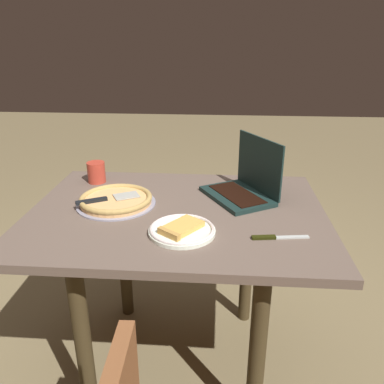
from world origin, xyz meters
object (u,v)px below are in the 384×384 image
Objects in this scene: drink_cup at (96,172)px; pizza_plate at (182,230)px; table_knife at (274,237)px; laptop at (245,184)px; dining_table at (177,236)px; pizza_tray at (116,200)px.

pizza_plate is at bearing -46.81° from drink_cup.
pizza_plate is at bearing 177.71° from table_knife.
laptop is 1.57× the size of pizza_plate.
dining_table is 5.86× the size of table_knife.
pizza_tray is at bearing -167.03° from laptop.
laptop is at bearing -10.49° from drink_cup.
dining_table is 4.94× the size of pizza_plate.
pizza_tray is 3.34× the size of drink_cup.
pizza_tray is at bearing -58.01° from drink_cup.
laptop is 3.83× the size of drink_cup.
pizza_plate is 0.66m from drink_cup.
drink_cup is (-0.78, 0.50, 0.05)m from table_knife.
pizza_plate is 0.38m from pizza_tray.
pizza_plate reaches higher than table_knife.
pizza_plate is 0.32m from table_knife.
dining_table is 3.62× the size of pizza_tray.
pizza_tray reaches higher than table_knife.
laptop is at bearing 102.98° from table_knife.
table_knife is 2.06× the size of drink_cup.
laptop reaches higher than table_knife.
drink_cup is (-0.45, 0.48, 0.04)m from pizza_plate.
drink_cup reaches higher than table_knife.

